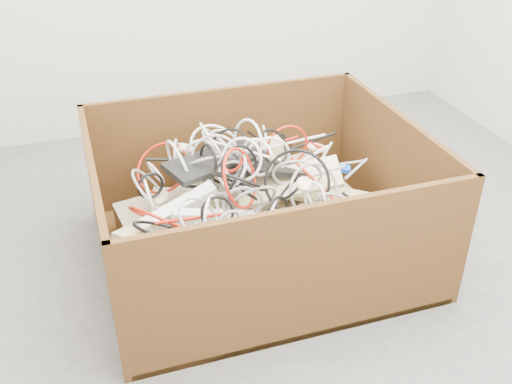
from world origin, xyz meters
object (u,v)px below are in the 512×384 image
object	(u,v)px
power_strip_left	(178,208)
power_strip_right	(214,218)
cardboard_box	(253,228)
vga_plug	(345,169)

from	to	relation	value
power_strip_left	power_strip_right	world-z (taller)	power_strip_left
cardboard_box	power_strip_left	distance (m)	0.39
power_strip_left	vga_plug	distance (m)	0.73
vga_plug	cardboard_box	bearing A→B (deg)	-148.89
power_strip_left	vga_plug	xyz separation A→B (m)	(0.73, 0.10, -0.01)
cardboard_box	power_strip_right	distance (m)	0.33
power_strip_right	vga_plug	distance (m)	0.64
cardboard_box	vga_plug	xyz separation A→B (m)	(0.41, 0.02, 0.20)
power_strip_left	power_strip_right	size ratio (longest dim) A/B	1.03
power_strip_left	cardboard_box	bearing A→B (deg)	-0.24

